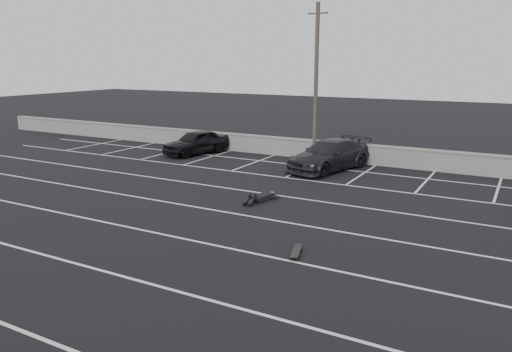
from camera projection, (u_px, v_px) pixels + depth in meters
The scene contains 9 objects.
ground at pixel (139, 229), 16.42m from camera, with size 120.00×120.00×0.00m, color black.
seawall at pixel (307, 148), 28.23m from camera, with size 50.00×0.45×1.06m.
stall_lines at pixel (212, 197), 20.22m from camera, with size 36.00×20.05×0.01m.
car_left at pixel (196, 142), 29.42m from camera, with size 1.68×4.17×1.42m, color black.
car_right at pixel (329, 155), 25.17m from camera, with size 2.10×5.17×1.50m, color black.
utility_pole at pixel (316, 84), 26.36m from camera, with size 1.11×0.22×8.33m.
trash_bin at pixel (329, 156), 26.64m from camera, with size 0.60×0.60×0.82m.
person at pixel (265, 194), 19.85m from camera, with size 1.28×2.44×0.46m, color black, non-canonical shape.
skateboard at pixel (296, 252), 14.26m from camera, with size 0.47×0.92×0.11m.
Camera 1 is at (10.92, -11.78, 5.45)m, focal length 35.00 mm.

